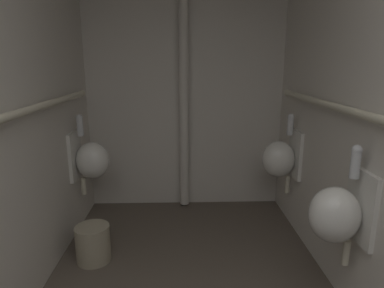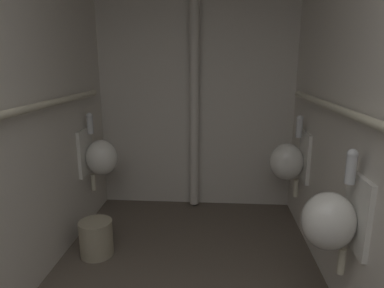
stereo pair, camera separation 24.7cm
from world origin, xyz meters
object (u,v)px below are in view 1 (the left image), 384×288
Objects in this scene: urinal_right_mid at (338,213)px; urinal_left_mid at (90,159)px; standpipe_back_wall at (184,84)px; waste_bin at (93,244)px; urinal_right_far at (281,158)px.

urinal_left_mid is at bearing 146.24° from urinal_right_mid.
standpipe_back_wall is at bearing 28.95° from urinal_left_mid.
urinal_right_far is at bearing 18.21° from waste_bin.
standpipe_back_wall reaches higher than waste_bin.
urinal_right_mid and urinal_right_far have the same top height.
urinal_right_far is (0.00, 1.16, 0.00)m from urinal_right_mid.
urinal_right_far reaches higher than waste_bin.
urinal_right_mid is (1.76, -1.17, 0.00)m from urinal_left_mid.
urinal_left_mid is at bearing 179.49° from urinal_right_far.
urinal_right_mid is at bearing -20.96° from waste_bin.
urinal_left_mid reaches higher than waste_bin.
urinal_right_mid is 1.82m from waste_bin.
urinal_right_mid is at bearing -33.76° from urinal_left_mid.
urinal_right_mid is at bearing -61.68° from standpipe_back_wall.
waste_bin is (-0.74, -1.03, -1.19)m from standpipe_back_wall.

